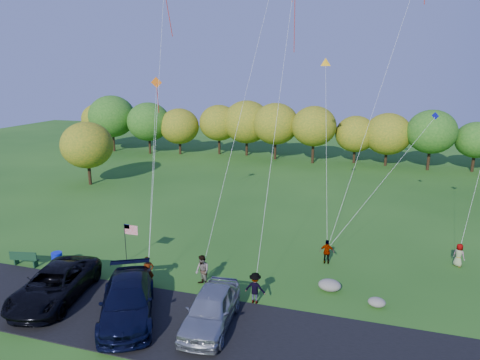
# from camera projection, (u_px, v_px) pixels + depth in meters

# --- Properties ---
(ground) EXTENTS (140.00, 140.00, 0.00)m
(ground) POSITION_uv_depth(u_px,v_px,m) (226.00, 290.00, 24.64)
(ground) COLOR #215217
(ground) RESTS_ON ground
(asphalt_lane) EXTENTS (44.00, 6.00, 0.06)m
(asphalt_lane) POSITION_uv_depth(u_px,v_px,m) (199.00, 329.00, 20.93)
(asphalt_lane) COLOR black
(asphalt_lane) RESTS_ON ground
(treeline) EXTENTS (76.88, 28.24, 8.31)m
(treeline) POSITION_uv_depth(u_px,v_px,m) (328.00, 131.00, 56.26)
(treeline) COLOR #332312
(treeline) RESTS_ON ground
(minivan_dark) EXTENTS (4.03, 6.79, 1.77)m
(minivan_dark) POSITION_uv_depth(u_px,v_px,m) (54.00, 285.00, 23.35)
(minivan_dark) COLOR black
(minivan_dark) RESTS_ON asphalt_lane
(minivan_navy) EXTENTS (5.19, 6.80, 1.84)m
(minivan_navy) POSITION_uv_depth(u_px,v_px,m) (127.00, 301.00, 21.64)
(minivan_navy) COLOR black
(minivan_navy) RESTS_ON asphalt_lane
(minivan_silver) EXTENTS (2.52, 5.47, 1.81)m
(minivan_silver) POSITION_uv_depth(u_px,v_px,m) (211.00, 309.00, 20.95)
(minivan_silver) COLOR #9FA2A9
(minivan_silver) RESTS_ON asphalt_lane
(flyer_a) EXTENTS (0.78, 0.77, 1.81)m
(flyer_a) POSITION_uv_depth(u_px,v_px,m) (148.00, 272.00, 24.94)
(flyer_a) COLOR #4C4C59
(flyer_a) RESTS_ON ground
(flyer_b) EXTENTS (1.17, 1.14, 1.91)m
(flyer_b) POSITION_uv_depth(u_px,v_px,m) (202.00, 271.00, 24.90)
(flyer_b) COLOR #4C4C59
(flyer_b) RESTS_ON ground
(flyer_c) EXTENTS (1.17, 0.72, 1.76)m
(flyer_c) POSITION_uv_depth(u_px,v_px,m) (255.00, 288.00, 23.12)
(flyer_c) COLOR #4C4C59
(flyer_c) RESTS_ON ground
(flyer_d) EXTENTS (0.97, 0.43, 1.63)m
(flyer_d) POSITION_uv_depth(u_px,v_px,m) (327.00, 252.00, 27.88)
(flyer_d) COLOR #4C4C59
(flyer_d) RESTS_ON ground
(flyer_e) EXTENTS (0.89, 0.85, 1.53)m
(flyer_e) POSITION_uv_depth(u_px,v_px,m) (459.00, 255.00, 27.51)
(flyer_e) COLOR #4C4C59
(flyer_e) RESTS_ON ground
(park_bench) EXTENTS (1.81, 0.63, 1.01)m
(park_bench) POSITION_uv_depth(u_px,v_px,m) (24.00, 258.00, 27.55)
(park_bench) COLOR #14371E
(park_bench) RESTS_ON ground
(trash_barrel) EXTENTS (0.67, 0.67, 1.00)m
(trash_barrel) POSITION_uv_depth(u_px,v_px,m) (57.00, 260.00, 27.43)
(trash_barrel) COLOR #0D1CC5
(trash_barrel) RESTS_ON ground
(flag_assembly) EXTENTS (0.99, 0.64, 2.68)m
(flag_assembly) POSITION_uv_depth(u_px,v_px,m) (129.00, 234.00, 27.73)
(flag_assembly) COLOR black
(flag_assembly) RESTS_ON ground
(boulder_near) EXTENTS (1.30, 1.02, 0.65)m
(boulder_near) POSITION_uv_depth(u_px,v_px,m) (330.00, 285.00, 24.56)
(boulder_near) COLOR gray
(boulder_near) RESTS_ON ground
(boulder_far) EXTENTS (0.93, 0.77, 0.48)m
(boulder_far) POSITION_uv_depth(u_px,v_px,m) (377.00, 302.00, 22.91)
(boulder_far) COLOR gray
(boulder_far) RESTS_ON ground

